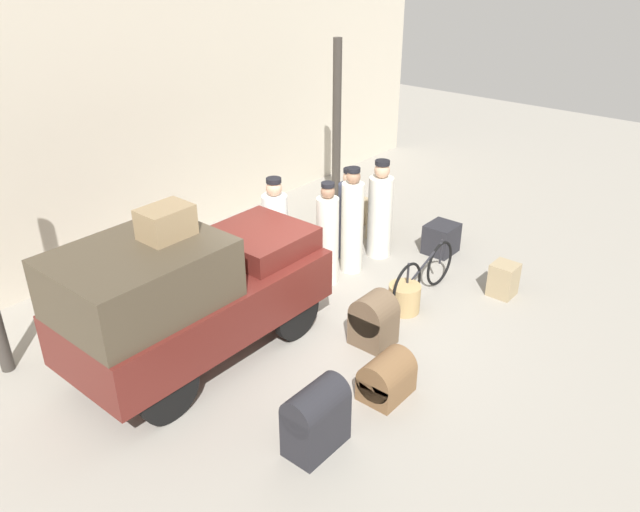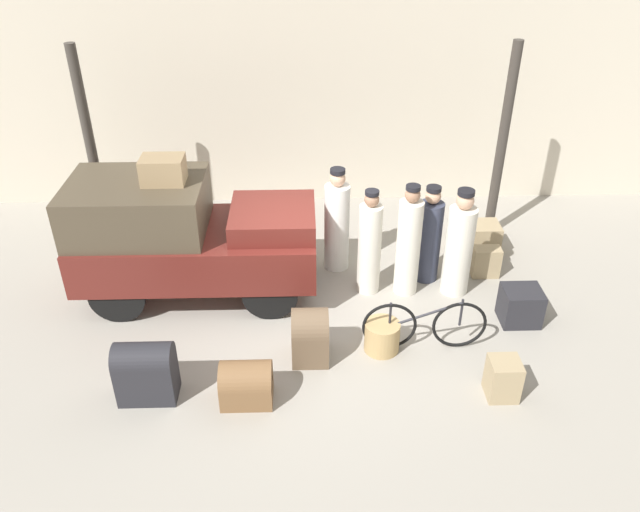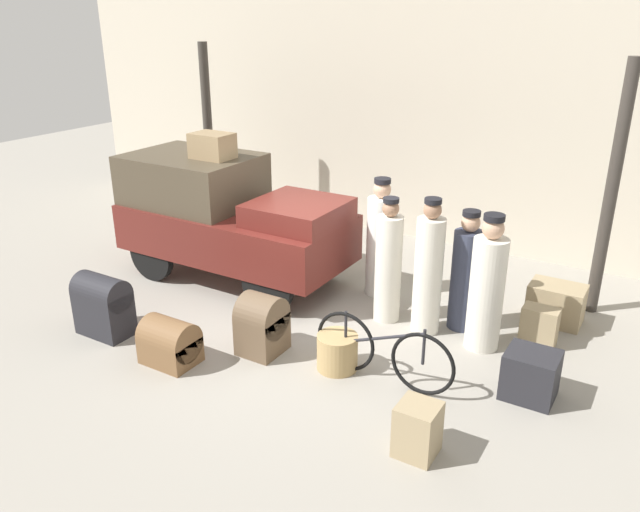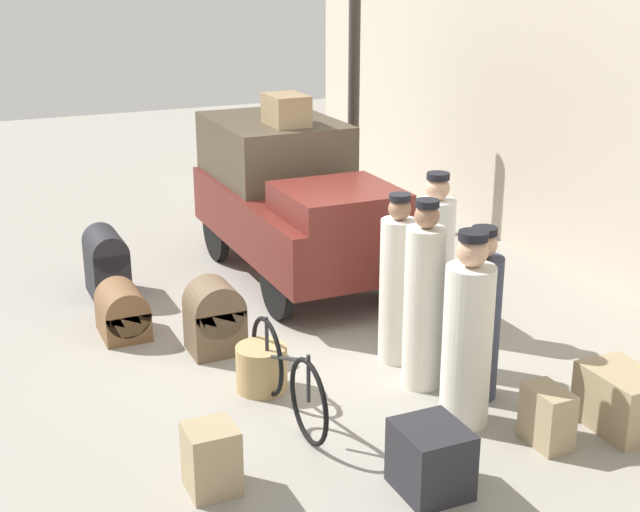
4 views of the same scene
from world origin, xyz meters
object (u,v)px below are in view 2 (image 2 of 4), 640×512
Objects in this scene: conductor_in_dark_uniform at (370,246)px; trunk_barrel_dark at (146,370)px; bicycle at (425,325)px; porter_lifting_near_truck at (337,224)px; trunk_large_brown at (486,262)px; truck at (185,234)px; porter_carrying_trunk at (429,238)px; porter_with_bicycle at (459,247)px; suitcase_tan_flat at (503,378)px; porter_standing_middle at (408,245)px; trunk_umber_medium at (520,306)px; suitcase_small_leather at (477,238)px; trunk_on_truck_roof at (163,170)px; suitcase_black_upright at (310,335)px; trunk_wicker_pale at (246,383)px; wicker_basket at (382,337)px.

conductor_in_dark_uniform is 2.11× the size of trunk_barrel_dark.
porter_lifting_near_truck is at bearing 117.03° from bicycle.
porter_lifting_near_truck is 3.50× the size of trunk_large_brown.
bicycle is 1.65m from conductor_in_dark_uniform.
truck is 2.84m from conductor_in_dark_uniform.
conductor_in_dark_uniform is at bearing -162.24° from porter_carrying_trunk.
truck is 2.04× the size of porter_with_bicycle.
porter_lifting_near_truck reaches higher than porter_carrying_trunk.
porter_with_bicycle reaches higher than suitcase_tan_flat.
trunk_large_brown is (1.39, 0.41, -0.60)m from porter_standing_middle.
truck is 6.43× the size of trunk_umber_medium.
conductor_in_dark_uniform is 0.85m from porter_lifting_near_truck.
truck is 5.01× the size of suitcase_small_leather.
trunk_on_truck_roof is (0.00, 2.36, 1.67)m from trunk_barrel_dark.
conductor_in_dark_uniform is 2.25× the size of suitcase_black_upright.
suitcase_black_upright is at bearing -174.20° from bicycle.
conductor_in_dark_uniform is 3.83m from trunk_barrel_dark.
suitcase_black_upright is at bearing -145.93° from trunk_large_brown.
porter_standing_middle reaches higher than suitcase_tan_flat.
bicycle is 2.48m from porter_lifting_near_truck.
trunk_large_brown is at bearing -8.09° from porter_lifting_near_truck.
trunk_large_brown is 0.94× the size of suitcase_tan_flat.
suitcase_black_upright reaches higher than trunk_umber_medium.
suitcase_tan_flat is at bearing -28.79° from trunk_on_truck_roof.
porter_standing_middle is at bearing -137.02° from porter_carrying_trunk.
bicycle is at bearing 21.55° from trunk_wicker_pale.
trunk_on_truck_roof is at bearing 157.68° from bicycle.
porter_standing_middle is 3.28× the size of trunk_umber_medium.
truck is 5.15m from trunk_umber_medium.
trunk_wicker_pale is 4.67m from trunk_large_brown.
porter_carrying_trunk is (3.81, 0.27, -0.29)m from truck.
trunk_large_brown is at bearing 36.48° from trunk_wicker_pale.
trunk_wicker_pale is (-1.30, -3.12, -0.55)m from porter_lifting_near_truck.
porter_carrying_trunk is at bearing 44.73° from trunk_wicker_pale.
porter_lifting_near_truck is at bearing 123.33° from conductor_in_dark_uniform.
trunk_umber_medium is (0.15, -2.01, 0.00)m from suitcase_small_leather.
porter_standing_middle is 2.61m from suitcase_tan_flat.
truck is 5.03m from suitcase_tan_flat.
conductor_in_dark_uniform is at bearing 175.32° from porter_standing_middle.
truck is 4.21m from porter_with_bicycle.
conductor_in_dark_uniform is 2.38m from suitcase_small_leather.
porter_lifting_near_truck reaches higher than trunk_umber_medium.
trunk_on_truck_roof reaches higher than bicycle.
trunk_large_brown is at bearing 53.58° from bicycle.
bicycle reaches higher than suitcase_small_leather.
conductor_in_dark_uniform is at bearing 113.66° from bicycle.
wicker_basket is at bearing 15.21° from trunk_barrel_dark.
porter_carrying_trunk is 2.54× the size of trunk_wicker_pale.
trunk_wicker_pale reaches higher than wicker_basket.
suitcase_tan_flat is (-0.70, -1.54, 0.00)m from trunk_umber_medium.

